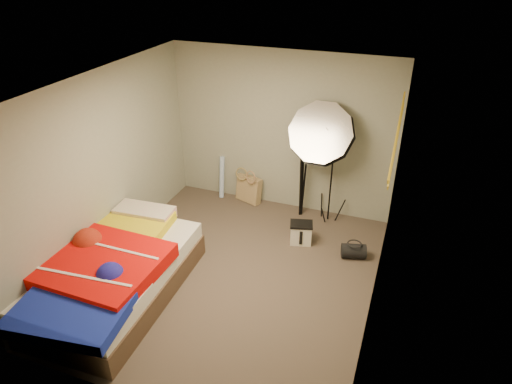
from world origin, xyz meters
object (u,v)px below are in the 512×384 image
at_px(photo_umbrella, 322,134).
at_px(bed, 106,271).
at_px(tote_bag, 249,189).
at_px(wrapping_roll, 222,177).
at_px(camera_case, 301,234).
at_px(duffel_bag, 354,251).
at_px(camera_tripod, 302,175).

bearing_deg(photo_umbrella, bed, -128.59).
bearing_deg(tote_bag, wrapping_roll, -160.75).
bearing_deg(tote_bag, camera_case, -18.32).
distance_m(bed, photo_umbrella, 3.38).
relative_size(camera_case, photo_umbrella, 0.15).
bearing_deg(camera_case, duffel_bag, -21.77).
distance_m(wrapping_roll, camera_tripod, 1.46).
relative_size(tote_bag, bed, 0.17).
xyz_separation_m(camera_case, camera_tripod, (-0.21, 0.74, 0.55)).
distance_m(wrapping_roll, bed, 2.74).
distance_m(wrapping_roll, photo_umbrella, 2.01).
relative_size(bed, photo_umbrella, 1.26).
xyz_separation_m(camera_case, photo_umbrella, (0.07, 0.64, 1.28)).
height_order(camera_case, duffel_bag, camera_case).
bearing_deg(duffel_bag, camera_case, 158.03).
height_order(bed, photo_umbrella, photo_umbrella).
height_order(tote_bag, wrapping_roll, wrapping_roll).
height_order(photo_umbrella, camera_tripod, photo_umbrella).
xyz_separation_m(tote_bag, camera_case, (1.13, -0.87, -0.07)).
relative_size(wrapping_roll, photo_umbrella, 0.35).
distance_m(wrapping_roll, camera_case, 1.85).
bearing_deg(photo_umbrella, tote_bag, 169.28).
bearing_deg(camera_tripod, duffel_bag, -40.39).
xyz_separation_m(tote_bag, duffel_bag, (1.90, -0.96, -0.12)).
bearing_deg(bed, photo_umbrella, 51.41).
bearing_deg(bed, duffel_bag, 33.15).
xyz_separation_m(wrapping_roll, photo_umbrella, (1.68, -0.23, 1.08)).
xyz_separation_m(camera_case, bed, (-1.93, -1.85, 0.18)).
bearing_deg(bed, tote_bag, 73.70).
bearing_deg(wrapping_roll, photo_umbrella, -7.67).
height_order(wrapping_roll, bed, wrapping_roll).
bearing_deg(camera_tripod, bed, -123.53).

